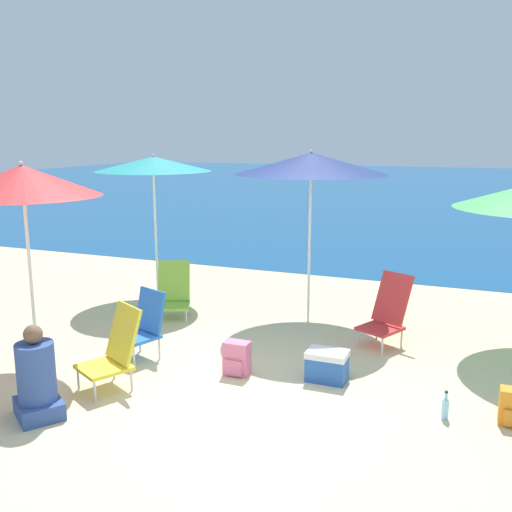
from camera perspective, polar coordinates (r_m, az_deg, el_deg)
ground_plane at (r=5.79m, az=-1.78°, el=-13.79°), size 60.00×60.00×0.00m
sea_water at (r=30.04m, az=17.77°, el=6.56°), size 60.00×40.00×0.01m
beach_umbrella_teal at (r=8.90m, az=-10.24°, el=9.03°), size 1.77×1.77×2.25m
beach_umbrella_navy at (r=7.59m, az=5.53°, el=9.17°), size 2.02×2.02×2.34m
beach_umbrella_red at (r=6.45m, az=-22.31°, el=6.95°), size 1.62×1.62×2.26m
beach_chair_blue at (r=6.70m, az=-11.16°, el=-6.63°), size 0.57×0.61×0.78m
beach_chair_lime at (r=8.17m, az=-8.24°, el=-3.56°), size 0.66×0.73×0.77m
beach_chair_yellow at (r=5.99m, az=-13.95°, el=-9.02°), size 0.67×0.71×0.83m
beach_chair_red at (r=7.13m, az=12.97°, el=-5.45°), size 0.64×0.72×0.87m
person_seated_near at (r=5.62m, az=-21.07°, el=-11.53°), size 0.58×0.56×0.88m
backpack_pink at (r=6.19m, az=-1.94°, el=-10.21°), size 0.27×0.20×0.37m
water_bottle at (r=5.59m, az=18.40°, el=-14.23°), size 0.06×0.06×0.27m
cooler_box at (r=6.11m, az=7.12°, el=-10.81°), size 0.42×0.30×0.32m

